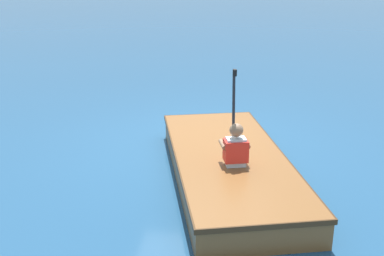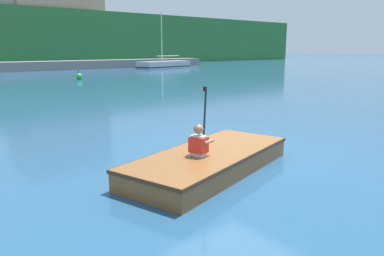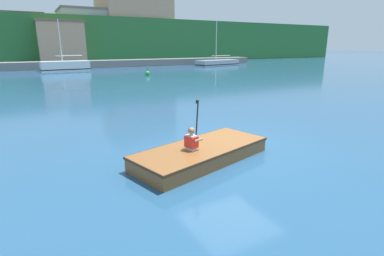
{
  "view_description": "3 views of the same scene",
  "coord_description": "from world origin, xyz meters",
  "px_view_note": "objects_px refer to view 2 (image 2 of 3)",
  "views": [
    {
      "loc": [
        -7.2,
        -0.83,
        2.82
      ],
      "look_at": [
        -1.3,
        -0.04,
        0.72
      ],
      "focal_mm": 45.0,
      "sensor_mm": 36.0,
      "label": 1
    },
    {
      "loc": [
        -5.68,
        -5.37,
        2.19
      ],
      "look_at": [
        -1.3,
        -0.04,
        0.72
      ],
      "focal_mm": 35.0,
      "sensor_mm": 36.0,
      "label": 2
    },
    {
      "loc": [
        -4.89,
        -6.6,
        2.79
      ],
      "look_at": [
        -1.3,
        -0.04,
        0.72
      ],
      "focal_mm": 28.0,
      "sensor_mm": 36.0,
      "label": 3
    }
  ],
  "objects_px": {
    "rowboat_foreground": "(211,159)",
    "person_paddler": "(199,142)",
    "moored_boat_dock_west_inner": "(164,64)",
    "channel_buoy": "(79,76)"
  },
  "relations": [
    {
      "from": "rowboat_foreground",
      "to": "channel_buoy",
      "type": "bearing_deg",
      "value": 73.04
    },
    {
      "from": "moored_boat_dock_west_inner",
      "to": "channel_buoy",
      "type": "relative_size",
      "value": 10.04
    },
    {
      "from": "rowboat_foreground",
      "to": "person_paddler",
      "type": "distance_m",
      "value": 0.57
    },
    {
      "from": "person_paddler",
      "to": "channel_buoy",
      "type": "distance_m",
      "value": 22.55
    },
    {
      "from": "moored_boat_dock_west_inner",
      "to": "rowboat_foreground",
      "type": "height_order",
      "value": "moored_boat_dock_west_inner"
    },
    {
      "from": "moored_boat_dock_west_inner",
      "to": "rowboat_foreground",
      "type": "xyz_separation_m",
      "value": [
        -21.1,
        -31.34,
        -0.14
      ]
    },
    {
      "from": "rowboat_foreground",
      "to": "person_paddler",
      "type": "bearing_deg",
      "value": -164.7
    },
    {
      "from": "channel_buoy",
      "to": "moored_boat_dock_west_inner",
      "type": "bearing_deg",
      "value": 34.38
    },
    {
      "from": "rowboat_foreground",
      "to": "channel_buoy",
      "type": "xyz_separation_m",
      "value": [
        6.51,
        21.36,
        0.01
      ]
    },
    {
      "from": "person_paddler",
      "to": "channel_buoy",
      "type": "relative_size",
      "value": 1.64
    }
  ]
}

